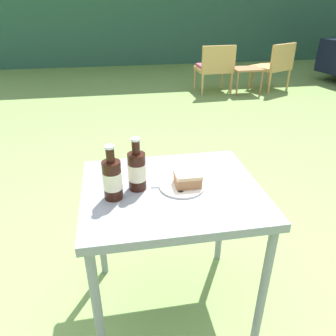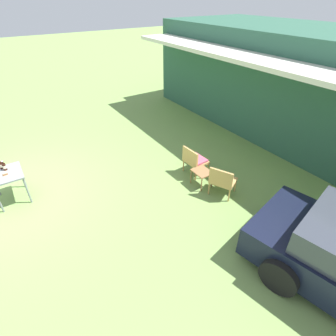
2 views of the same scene
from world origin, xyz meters
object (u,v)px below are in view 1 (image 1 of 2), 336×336
Objects in this scene: cola_bottle_far at (112,179)px; wicker_chair_plain at (275,64)px; garden_side_table at (247,71)px; cola_bottle_near at (137,170)px; wicker_chair_cushioned at (215,66)px; cake_on_plate at (186,182)px; patio_table at (172,204)px.

wicker_chair_plain is at bearing 56.15° from cola_bottle_far.
cola_bottle_near is (-2.20, -4.10, 0.47)m from garden_side_table.
cake_on_plate is at bearing 68.20° from wicker_chair_cushioned.
cake_on_plate is (-1.99, -4.13, 0.41)m from garden_side_table.
cola_bottle_far reaches higher than garden_side_table.
wicker_chair_cushioned is 1.09m from wicker_chair_plain.
garden_side_table is at bearing 63.53° from patio_table.
cola_bottle_near is at bearing 28.75° from cola_bottle_far.
garden_side_table is 1.95× the size of cola_bottle_far.
wicker_chair_plain is at bearing 176.44° from wicker_chair_cushioned.
garden_side_table is 1.95× the size of cola_bottle_near.
wicker_chair_cushioned is 1.68× the size of garden_side_table.
wicker_chair_plain is 5.00m from cake_on_plate.
wicker_chair_cushioned is at bearing -26.39° from wicker_chair_plain.
cake_on_plate is (-1.47, -4.29, 0.33)m from wicker_chair_cushioned.
cola_bottle_far is (-1.80, -4.32, 0.40)m from wicker_chair_cushioned.
patio_table is at bearing 177.57° from cake_on_plate.
garden_side_table is 4.78m from cola_bottle_far.
cake_on_plate is (-2.57, -4.27, 0.33)m from wicker_chair_plain.
cola_bottle_near and cola_bottle_far have the same top height.
cola_bottle_near is at bearing 170.63° from patio_table.
patio_table is 0.13m from cake_on_plate.
wicker_chair_cushioned is 3.89× the size of cake_on_plate.
patio_table is at bearing -116.47° from garden_side_table.
cake_on_plate is 0.84× the size of cola_bottle_far.
wicker_chair_cushioned reaches higher than patio_table.
cola_bottle_far is at bearing -174.38° from cake_on_plate.
garden_side_table is 0.59× the size of patio_table.
cola_bottle_far is (-0.32, -0.03, 0.07)m from cake_on_plate.
cola_bottle_far is at bearing 64.59° from wicker_chair_cushioned.
cola_bottle_near reaches higher than patio_table.
patio_table is at bearing -9.37° from cola_bottle_near.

